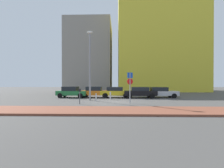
{
  "coord_description": "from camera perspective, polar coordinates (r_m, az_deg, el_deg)",
  "views": [
    {
      "loc": [
        0.41,
        -18.44,
        2.09
      ],
      "look_at": [
        -0.25,
        3.4,
        1.89
      ],
      "focal_mm": 27.97,
      "sensor_mm": 36.0,
      "label": 1
    }
  ],
  "objects": [
    {
      "name": "parking_sign_post",
      "position": [
        17.56,
        5.9,
        0.1
      ],
      "size": [
        0.59,
        0.15,
        3.11
      ],
      "color": "gray",
      "rests_on": "ground"
    },
    {
      "name": "parked_car_silver",
      "position": [
        24.63,
        15.55,
        -2.59
      ],
      "size": [
        4.42,
        2.06,
        1.45
      ],
      "color": "#B7BABF",
      "rests_on": "ground"
    },
    {
      "name": "street_lamp",
      "position": [
        20.54,
        -7.24,
        7.7
      ],
      "size": [
        0.7,
        0.36,
        8.03
      ],
      "color": "gray",
      "rests_on": "ground"
    },
    {
      "name": "building_colorful_midrise",
      "position": [
        47.32,
        14.69,
        17.36
      ],
      "size": [
        19.69,
        14.84,
        31.59
      ],
      "primitive_type": "cube",
      "color": "gold",
      "rests_on": "ground"
    },
    {
      "name": "traffic_bollard_mid",
      "position": [
        19.58,
        -5.24,
        -4.33
      ],
      "size": [
        0.13,
        0.13,
        0.86
      ],
      "primitive_type": "cylinder",
      "color": "#B7B7BC",
      "rests_on": "ground"
    },
    {
      "name": "ground_plane",
      "position": [
        18.56,
        0.45,
        -5.93
      ],
      "size": [
        120.0,
        120.0,
        0.0
      ],
      "primitive_type": "plane",
      "color": "#4C4947"
    },
    {
      "name": "traffic_bollard_near",
      "position": [
        21.44,
        -0.55,
        -3.8
      ],
      "size": [
        0.16,
        0.16,
        0.93
      ],
      "primitive_type": "cylinder",
      "color": "#B7B7BC",
      "rests_on": "ground"
    },
    {
      "name": "sidewalk_brick",
      "position": [
        12.63,
        -0.15,
        -8.67
      ],
      "size": [
        40.0,
        3.57,
        0.14
      ],
      "primitive_type": "cube",
      "color": "brown",
      "rests_on": "ground"
    },
    {
      "name": "parked_car_black",
      "position": [
        23.81,
        9.2,
        -2.63
      ],
      "size": [
        4.37,
        2.19,
        1.47
      ],
      "color": "black",
      "rests_on": "ground"
    },
    {
      "name": "building_under_construction",
      "position": [
        47.5,
        -6.98,
        8.57
      ],
      "size": [
        11.04,
        14.31,
        17.45
      ],
      "primitive_type": "cube",
      "color": "gray",
      "rests_on": "ground"
    },
    {
      "name": "parked_car_orange",
      "position": [
        24.49,
        -5.49,
        -2.54
      ],
      "size": [
        4.19,
        1.95,
        1.49
      ],
      "color": "orange",
      "rests_on": "ground"
    },
    {
      "name": "parking_meter",
      "position": [
        17.06,
        -10.52,
        -3.27
      ],
      "size": [
        0.18,
        0.14,
        1.49
      ],
      "color": "#4C4C51",
      "rests_on": "ground"
    },
    {
      "name": "parked_car_yellow",
      "position": [
        24.26,
        1.09,
        -2.59
      ],
      "size": [
        4.16,
        2.17,
        1.45
      ],
      "color": "gold",
      "rests_on": "ground"
    },
    {
      "name": "parked_car_green",
      "position": [
        24.76,
        -13.03,
        -2.52
      ],
      "size": [
        4.21,
        2.2,
        1.51
      ],
      "color": "#237238",
      "rests_on": "ground"
    }
  ]
}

